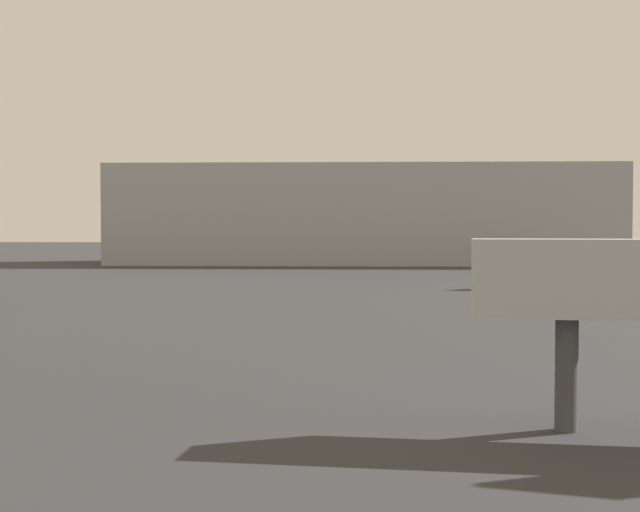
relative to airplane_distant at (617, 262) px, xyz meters
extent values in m
cylinder|color=silver|center=(-0.22, -0.03, 0.02)|extent=(22.06, 5.86, 2.65)
cone|color=silver|center=(-12.50, -1.87, 0.02)|extent=(3.27, 3.05, 2.65)
cube|color=silver|center=(0.86, 0.13, -0.38)|extent=(6.48, 19.15, 0.18)
cylinder|color=#4C4C54|center=(0.74, -3.50, -0.51)|extent=(2.40, 1.65, 1.34)
cylinder|color=#4C4C54|center=(-0.32, 3.56, -0.51)|extent=(2.40, 1.65, 1.34)
cube|color=black|center=(-7.16, -1.07, -1.96)|extent=(0.42, 0.42, 1.30)
cube|color=black|center=(1.08, -1.34, -1.96)|extent=(0.42, 0.42, 1.30)
cube|color=black|center=(0.64, 1.60, -1.96)|extent=(0.42, 0.42, 1.30)
cylinder|color=#3F3F44|center=(-19.30, -61.52, -0.86)|extent=(0.70, 0.70, 3.50)
cube|color=#999EA3|center=(-24.95, 55.13, 5.26)|extent=(79.98, 22.25, 15.73)
camera|label=1|loc=(-25.69, -88.63, 3.73)|focal=49.45mm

